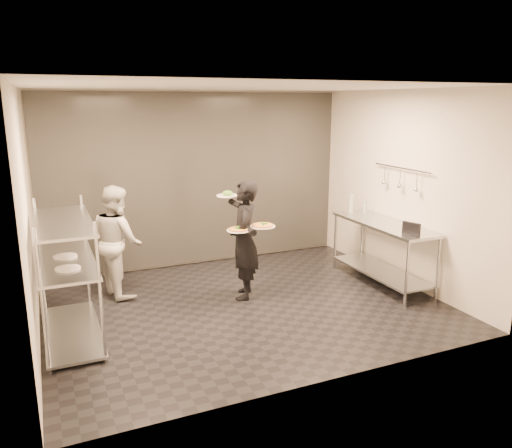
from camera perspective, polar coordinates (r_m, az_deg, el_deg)
name	(u,v)px	position (r m, az deg, el deg)	size (l,w,h in m)	color
room_shell	(214,187)	(7.35, -4.82, 4.18)	(5.00, 4.00, 2.80)	black
pass_rack	(67,272)	(5.99, -20.79, -5.19)	(0.60, 1.60, 1.50)	#B3B6BA
prep_counter	(383,242)	(7.53, 14.26, -2.03)	(0.60, 1.80, 0.92)	#B3B6BA
utensil_rail	(401,179)	(7.49, 16.19, 4.99)	(0.07, 1.20, 0.31)	#B3B6BA
waiter	(244,240)	(6.72, -1.36, -1.85)	(0.59, 0.39, 1.62)	black
chef	(118,241)	(7.10, -15.54, -1.86)	(0.75, 0.58, 1.54)	beige
pizza_plate_near	(239,230)	(6.46, -2.00, -0.64)	(0.31, 0.31, 0.05)	white
pizza_plate_far	(263,226)	(6.58, 0.77, -0.18)	(0.33, 0.33, 0.05)	white
salad_plate	(227,194)	(6.80, -3.28, 3.41)	(0.30, 0.30, 0.07)	white
pos_monitor	(411,229)	(6.82, 17.32, -0.54)	(0.05, 0.24, 0.18)	black
bottle_green	(351,203)	(8.04, 10.86, 2.36)	(0.08, 0.08, 0.28)	#94A294
bottle_clear	(365,207)	(8.03, 12.33, 1.95)	(0.06, 0.06, 0.19)	#94A294
bottle_dark	(351,205)	(8.04, 10.80, 2.11)	(0.06, 0.06, 0.21)	black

